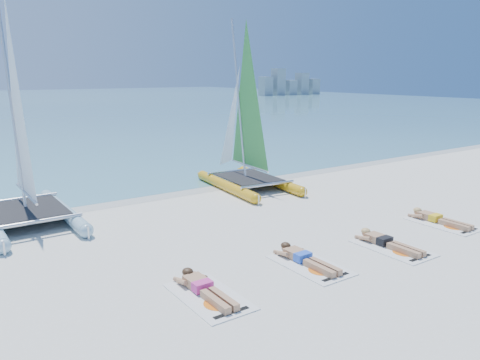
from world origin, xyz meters
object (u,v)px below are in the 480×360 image
(towel_b, at_px, (310,265))
(towel_c, at_px, (392,248))
(catamaran_blue, at_px, (21,154))
(sunbather_b, at_px, (304,258))
(sunbather_c, at_px, (386,241))
(sunbather_d, at_px, (437,218))
(sunbather_a, at_px, (203,287))
(towel_a, at_px, (209,296))
(catamaran_yellow, at_px, (242,133))
(towel_d, at_px, (443,224))

(towel_b, height_order, towel_c, same)
(catamaran_blue, xyz_separation_m, sunbather_b, (4.37, -6.46, -1.80))
(sunbather_c, bearing_deg, sunbather_d, 8.42)
(sunbather_a, distance_m, sunbather_d, 7.45)
(towel_a, height_order, sunbather_a, sunbather_a)
(catamaran_blue, xyz_separation_m, towel_a, (1.85, -6.66, -1.91))
(sunbather_a, bearing_deg, towel_b, -3.99)
(sunbather_c, bearing_deg, catamaran_yellow, 83.96)
(sunbather_a, relative_size, towel_d, 0.93)
(towel_d, bearing_deg, sunbather_d, 90.00)
(towel_a, distance_m, towel_c, 4.82)
(sunbather_b, distance_m, towel_d, 4.93)
(catamaran_blue, relative_size, sunbather_a, 3.73)
(catamaran_yellow, relative_size, towel_d, 3.32)
(towel_a, xyz_separation_m, towel_b, (2.52, 0.02, 0.00))
(sunbather_c, bearing_deg, towel_c, -90.00)
(towel_a, xyz_separation_m, towel_d, (7.45, 0.05, 0.00))
(catamaran_yellow, distance_m, towel_d, 7.39)
(catamaran_yellow, xyz_separation_m, towel_a, (-5.56, -6.93, -1.92))
(sunbather_c, xyz_separation_m, sunbather_d, (2.64, 0.39, 0.00))
(towel_b, xyz_separation_m, sunbather_d, (4.93, 0.23, 0.11))
(sunbather_a, height_order, sunbather_d, same)
(sunbather_c, bearing_deg, sunbather_b, 171.21)
(sunbather_c, bearing_deg, towel_d, 4.31)
(sunbather_a, distance_m, sunbather_c, 4.82)
(catamaran_blue, bearing_deg, towel_d, -35.71)
(sunbather_c, distance_m, sunbather_d, 2.67)
(towel_b, relative_size, towel_c, 1.00)
(catamaran_blue, bearing_deg, towel_b, -56.98)
(sunbather_c, height_order, sunbather_d, same)
(towel_c, relative_size, sunbather_d, 1.07)
(catamaran_yellow, relative_size, towel_a, 3.32)
(sunbather_a, distance_m, towel_b, 2.53)
(towel_a, height_order, sunbather_d, sunbather_d)
(sunbather_a, relative_size, towel_b, 0.93)
(catamaran_yellow, bearing_deg, sunbather_c, -90.78)
(catamaran_blue, bearing_deg, sunbather_c, -45.96)
(towel_a, bearing_deg, towel_d, 0.42)
(sunbather_c, bearing_deg, towel_b, 175.96)
(sunbather_a, distance_m, sunbather_b, 2.52)
(catamaran_blue, height_order, sunbather_d, catamaran_blue)
(sunbather_b, distance_m, sunbather_c, 2.31)
(sunbather_a, xyz_separation_m, sunbather_d, (7.45, 0.05, 0.00))
(sunbather_c, xyz_separation_m, towel_d, (2.64, 0.20, -0.11))
(catamaran_yellow, xyz_separation_m, sunbather_d, (1.90, -6.69, -1.82))
(sunbather_a, xyz_separation_m, towel_b, (2.52, -0.18, -0.11))
(catamaran_blue, bearing_deg, sunbather_a, -74.38)
(catamaran_blue, height_order, towel_d, catamaran_blue)
(sunbather_b, distance_m, sunbather_d, 4.93)
(towel_b, bearing_deg, sunbather_c, -4.04)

